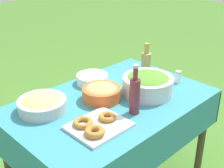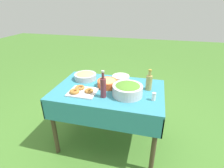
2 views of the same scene
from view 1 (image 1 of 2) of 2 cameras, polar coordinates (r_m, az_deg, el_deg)
The scene contains 9 objects.
picnic_table at distance 1.95m, azimuth -0.12°, elevation -5.93°, with size 1.23×0.80×0.76m.
salad_bowl at distance 1.96m, azimuth 6.58°, elevation 0.10°, with size 0.32×0.32×0.13m.
pasta_bowl at distance 1.82m, azimuth -12.66°, elevation -3.54°, with size 0.28×0.28×0.09m.
donut_platter at distance 1.63m, azimuth -2.79°, elevation -7.57°, with size 0.30×0.25×0.05m.
plate_stack at distance 2.11m, azimuth -3.61°, elevation 0.94°, with size 0.21×0.21×0.06m.
olive_oil_bottle at distance 2.21m, azimuth 6.24°, elevation 3.81°, with size 0.07×0.07×0.24m.
wine_bottle at distance 1.72m, azimuth 4.18°, elevation -1.95°, with size 0.06×0.06×0.29m.
bread_bowl at distance 1.89m, azimuth -1.93°, elevation -1.49°, with size 0.23×0.23×0.10m.
salt_shaker at distance 2.16m, azimuth 11.98°, elevation 1.32°, with size 0.04×0.04×0.08m.
Camera 1 is at (1.17, 1.18, 1.68)m, focal length 50.00 mm.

